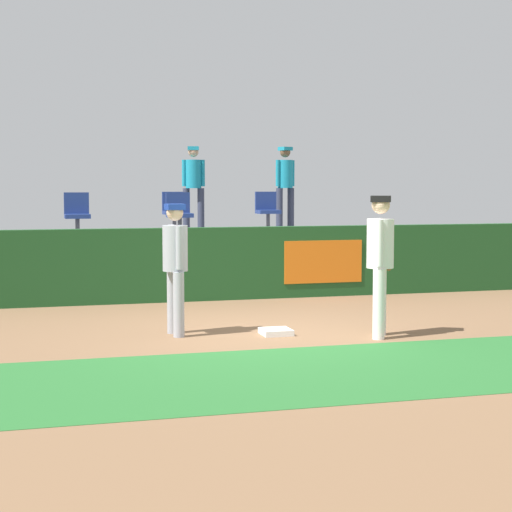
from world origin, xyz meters
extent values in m
plane|color=brown|center=(0.00, 0.00, 0.00)|extent=(60.00, 60.00, 0.00)
cube|color=#26662B|center=(0.00, -2.45, 0.00)|extent=(18.00, 2.80, 0.01)
cube|color=white|center=(0.23, -0.08, 0.04)|extent=(0.40, 0.40, 0.08)
cylinder|color=white|center=(1.60, -0.48, 0.47)|extent=(0.16, 0.16, 0.93)
cylinder|color=white|center=(1.44, -0.78, 0.47)|extent=(0.16, 0.16, 0.93)
cylinder|color=white|center=(1.52, -0.63, 1.26)|extent=(0.49, 0.49, 0.66)
sphere|color=beige|center=(1.52, -0.63, 1.77)|extent=(0.24, 0.24, 0.24)
cube|color=black|center=(1.52, -0.63, 1.85)|extent=(0.35, 0.35, 0.09)
cylinder|color=white|center=(1.62, -0.44, 1.28)|extent=(0.10, 0.10, 0.61)
cylinder|color=white|center=(1.41, -0.82, 1.28)|extent=(0.10, 0.10, 0.61)
ellipsoid|color=brown|center=(1.71, -0.49, 1.01)|extent=(0.20, 0.23, 0.28)
cylinder|color=#9EA3AD|center=(-1.10, 0.42, 0.44)|extent=(0.15, 0.15, 0.88)
cylinder|color=#9EA3AD|center=(-1.08, 0.10, 0.44)|extent=(0.15, 0.15, 0.88)
cylinder|color=#9EA3AD|center=(-1.09, 0.26, 1.19)|extent=(0.37, 0.37, 0.62)
sphere|color=beige|center=(-1.09, 0.26, 1.67)|extent=(0.23, 0.23, 0.23)
cube|color=#193899|center=(-1.09, 0.26, 1.74)|extent=(0.26, 0.26, 0.08)
cylinder|color=#9EA3AD|center=(-1.11, 0.46, 1.21)|extent=(0.09, 0.09, 0.58)
cylinder|color=#9EA3AD|center=(-1.07, 0.05, 1.21)|extent=(0.09, 0.09, 0.58)
cube|color=#19471E|center=(0.00, 3.63, 0.65)|extent=(18.00, 0.24, 1.30)
cube|color=orange|center=(2.25, 3.50, 0.65)|extent=(1.50, 0.02, 0.78)
cube|color=#59595E|center=(0.00, 6.20, 0.54)|extent=(18.00, 4.80, 1.07)
cylinder|color=#4C4C51|center=(-0.13, 5.00, 1.27)|extent=(0.08, 0.08, 0.40)
cube|color=navy|center=(-0.13, 5.00, 1.47)|extent=(0.46, 0.44, 0.08)
cube|color=navy|center=(-0.13, 5.19, 1.71)|extent=(0.46, 0.06, 0.40)
cylinder|color=#4C4C51|center=(0.09, 6.80, 1.27)|extent=(0.08, 0.08, 0.40)
cube|color=navy|center=(0.09, 6.80, 1.47)|extent=(0.45, 0.44, 0.08)
cube|color=navy|center=(0.09, 6.99, 1.71)|extent=(0.45, 0.06, 0.40)
cylinder|color=#4C4C51|center=(2.17, 6.80, 1.27)|extent=(0.08, 0.08, 0.40)
cube|color=navy|center=(2.17, 6.80, 1.47)|extent=(0.48, 0.44, 0.08)
cube|color=navy|center=(2.17, 6.99, 1.71)|extent=(0.48, 0.06, 0.40)
cylinder|color=#4C4C51|center=(-2.06, 5.00, 1.27)|extent=(0.08, 0.08, 0.40)
cube|color=navy|center=(-2.06, 5.00, 1.47)|extent=(0.46, 0.44, 0.08)
cube|color=navy|center=(-2.06, 5.19, 1.71)|extent=(0.46, 0.06, 0.40)
cylinder|color=#33384C|center=(3.05, 7.88, 1.53)|extent=(0.16, 0.16, 0.92)
cylinder|color=#33384C|center=(2.73, 7.77, 1.53)|extent=(0.16, 0.16, 0.92)
cylinder|color=teal|center=(2.89, 7.82, 2.31)|extent=(0.45, 0.45, 0.65)
sphere|color=brown|center=(2.89, 7.82, 2.82)|extent=(0.24, 0.24, 0.24)
cube|color=teal|center=(2.89, 7.82, 2.90)|extent=(0.32, 0.32, 0.08)
cylinder|color=teal|center=(3.09, 7.89, 2.34)|extent=(0.09, 0.09, 0.61)
cylinder|color=teal|center=(2.69, 7.75, 2.34)|extent=(0.09, 0.09, 0.61)
cylinder|color=#33384C|center=(0.92, 7.99, 1.53)|extent=(0.16, 0.16, 0.92)
cylinder|color=#33384C|center=(0.60, 8.07, 1.53)|extent=(0.16, 0.16, 0.92)
cylinder|color=teal|center=(0.76, 8.03, 2.31)|extent=(0.42, 0.42, 0.64)
sphere|color=tan|center=(0.76, 8.03, 2.81)|extent=(0.24, 0.24, 0.24)
cube|color=teal|center=(0.76, 8.03, 2.89)|extent=(0.30, 0.30, 0.08)
cylinder|color=teal|center=(0.97, 7.98, 2.33)|extent=(0.09, 0.09, 0.60)
cylinder|color=teal|center=(0.55, 8.08, 2.33)|extent=(0.09, 0.09, 0.60)
camera|label=1|loc=(-3.13, -10.99, 2.01)|focal=59.35mm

